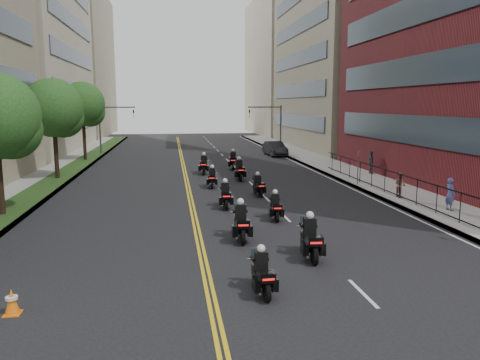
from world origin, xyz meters
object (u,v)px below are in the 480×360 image
object	(u,v)px
motorcycle_3	(275,208)
motorcycle_7	(239,171)
motorcycle_1	(310,240)
motorcycle_8	(204,165)
pedestrian_b	(400,185)
parked_sedan	(275,149)
motorcycle_9	(233,161)
pedestrian_c	(371,162)
motorcycle_4	(225,196)
traffic_cone	(12,302)
motorcycle_0	(262,274)
motorcycle_2	(241,224)
pedestrian_a	(450,194)
motorcycle_5	(258,186)
motorcycle_6	(212,179)

from	to	relation	value
motorcycle_3	motorcycle_7	world-z (taller)	motorcycle_7
motorcycle_1	motorcycle_7	size ratio (longest dim) A/B	0.99
motorcycle_8	pedestrian_b	world-z (taller)	motorcycle_8
parked_sedan	pedestrian_b	size ratio (longest dim) A/B	3.26
motorcycle_9	pedestrian_b	world-z (taller)	motorcycle_9
motorcycle_7	pedestrian_c	size ratio (longest dim) A/B	1.32
motorcycle_4	traffic_cone	bearing A→B (deg)	-118.34
motorcycle_0	pedestrian_b	distance (m)	16.99
motorcycle_7	pedestrian_b	size ratio (longest dim) A/B	1.63
motorcycle_1	pedestrian_b	bearing A→B (deg)	53.33
motorcycle_9	pedestrian_b	size ratio (longest dim) A/B	1.64
pedestrian_c	pedestrian_b	bearing A→B (deg)	-175.19
motorcycle_0	pedestrian_b	size ratio (longest dim) A/B	1.37
motorcycle_2	pedestrian_a	world-z (taller)	pedestrian_a
parked_sedan	motorcycle_1	bearing A→B (deg)	-104.64
motorcycle_3	motorcycle_8	distance (m)	16.28
motorcycle_5	motorcycle_7	world-z (taller)	motorcycle_7
motorcycle_2	motorcycle_7	distance (m)	15.93
pedestrian_c	traffic_cone	bearing A→B (deg)	156.47
pedestrian_a	pedestrian_c	distance (m)	13.30
motorcycle_5	parked_sedan	distance (m)	23.45
motorcycle_4	motorcycle_6	size ratio (longest dim) A/B	1.05
motorcycle_0	motorcycle_9	bearing A→B (deg)	81.97
motorcycle_7	motorcycle_8	world-z (taller)	motorcycle_7
motorcycle_4	motorcycle_7	distance (m)	9.68
motorcycle_1	motorcycle_3	bearing A→B (deg)	94.36
motorcycle_6	parked_sedan	size ratio (longest dim) A/B	0.44
motorcycle_1	pedestrian_c	bearing A→B (deg)	65.02
motorcycle_0	motorcycle_6	world-z (taller)	motorcycle_6
motorcycle_0	motorcycle_4	distance (m)	12.11
pedestrian_c	parked_sedan	bearing A→B (deg)	34.57
motorcycle_9	pedestrian_a	bearing A→B (deg)	-56.29
motorcycle_0	pedestrian_b	xyz separation A→B (m)	(11.08, 12.87, 0.30)
motorcycle_7	motorcycle_0	bearing A→B (deg)	-95.95
motorcycle_5	pedestrian_b	xyz separation A→B (m)	(8.34, -2.41, 0.30)
motorcycle_2	motorcycle_5	distance (m)	9.85
motorcycle_6	pedestrian_b	world-z (taller)	pedestrian_b
motorcycle_5	pedestrian_a	xyz separation A→B (m)	(9.25, -6.18, 0.43)
motorcycle_2	motorcycle_8	world-z (taller)	motorcycle_8
motorcycle_5	pedestrian_b	size ratio (longest dim) A/B	1.37
motorcycle_8	pedestrian_b	bearing A→B (deg)	-41.16
motorcycle_5	motorcycle_6	xyz separation A→B (m)	(-2.62, 3.42, 0.02)
motorcycle_0	motorcycle_6	size ratio (longest dim) A/B	0.96
motorcycle_1	traffic_cone	world-z (taller)	motorcycle_1
motorcycle_2	motorcycle_4	world-z (taller)	motorcycle_2
motorcycle_1	motorcycle_5	size ratio (longest dim) A/B	1.17
parked_sedan	pedestrian_b	bearing A→B (deg)	-89.17
motorcycle_7	parked_sedan	distance (m)	17.59
motorcycle_2	pedestrian_b	bearing A→B (deg)	35.82
motorcycle_4	motorcycle_6	bearing A→B (deg)	93.57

